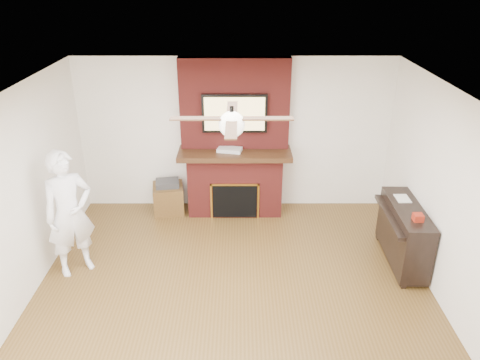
{
  "coord_description": "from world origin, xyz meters",
  "views": [
    {
      "loc": [
        0.08,
        -4.4,
        3.75
      ],
      "look_at": [
        0.08,
        0.9,
        1.3
      ],
      "focal_mm": 35.0,
      "sensor_mm": 36.0,
      "label": 1
    }
  ],
  "objects_px": {
    "person": "(69,214)",
    "piano": "(404,233)",
    "fireplace": "(235,154)",
    "side_table": "(168,197)"
  },
  "relations": [
    {
      "from": "person",
      "to": "piano",
      "type": "height_order",
      "value": "person"
    },
    {
      "from": "fireplace",
      "to": "piano",
      "type": "xyz_separation_m",
      "value": [
        2.3,
        -1.52,
        -0.55
      ]
    },
    {
      "from": "person",
      "to": "piano",
      "type": "distance_m",
      "value": 4.42
    },
    {
      "from": "side_table",
      "to": "piano",
      "type": "height_order",
      "value": "piano"
    },
    {
      "from": "fireplace",
      "to": "piano",
      "type": "height_order",
      "value": "fireplace"
    },
    {
      "from": "fireplace",
      "to": "person",
      "type": "bearing_deg",
      "value": -140.87
    },
    {
      "from": "fireplace",
      "to": "side_table",
      "type": "height_order",
      "value": "fireplace"
    },
    {
      "from": "fireplace",
      "to": "side_table",
      "type": "bearing_deg",
      "value": -176.51
    },
    {
      "from": "fireplace",
      "to": "person",
      "type": "height_order",
      "value": "fireplace"
    },
    {
      "from": "person",
      "to": "fireplace",
      "type": "bearing_deg",
      "value": 2.07
    }
  ]
}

